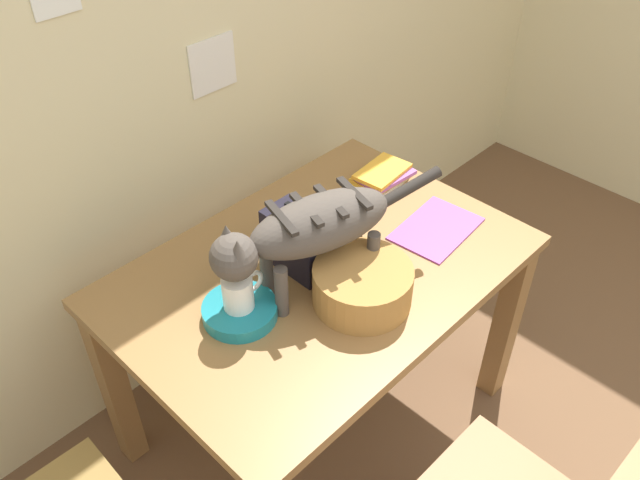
% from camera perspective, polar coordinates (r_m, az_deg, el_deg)
% --- Properties ---
extents(wall_rear, '(4.78, 0.11, 2.50)m').
position_cam_1_polar(wall_rear, '(2.03, -14.11, 16.96)').
color(wall_rear, beige).
rests_on(wall_rear, ground_plane).
extents(dining_table, '(1.18, 0.82, 0.73)m').
position_cam_1_polar(dining_table, '(1.96, 0.00, -4.34)').
color(dining_table, olive).
rests_on(dining_table, ground_plane).
extents(cat, '(0.66, 0.26, 0.30)m').
position_cam_1_polar(cat, '(1.69, -0.99, 0.89)').
color(cat, '#4C443D').
rests_on(cat, dining_table).
extents(saucer_bowl, '(0.20, 0.20, 0.04)m').
position_cam_1_polar(saucer_bowl, '(1.76, -6.96, -6.13)').
color(saucer_bowl, teal).
rests_on(saucer_bowl, dining_table).
extents(coffee_mug, '(0.13, 0.08, 0.09)m').
position_cam_1_polar(coffee_mug, '(1.71, -7.03, -4.50)').
color(coffee_mug, white).
rests_on(coffee_mug, saucer_bowl).
extents(magazine, '(0.29, 0.21, 0.01)m').
position_cam_1_polar(magazine, '(2.06, 10.03, 0.98)').
color(magazine, purple).
rests_on(magazine, dining_table).
extents(book_stack, '(0.20, 0.15, 0.06)m').
position_cam_1_polar(book_stack, '(2.21, 5.38, 5.44)').
color(book_stack, silver).
rests_on(book_stack, dining_table).
extents(wicker_basket, '(0.27, 0.27, 0.11)m').
position_cam_1_polar(wicker_basket, '(1.76, 3.70, -3.88)').
color(wicker_basket, '#AC783B').
rests_on(wicker_basket, dining_table).
extents(toaster, '(0.12, 0.20, 0.18)m').
position_cam_1_polar(toaster, '(1.85, -1.87, -0.13)').
color(toaster, black).
rests_on(toaster, dining_table).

